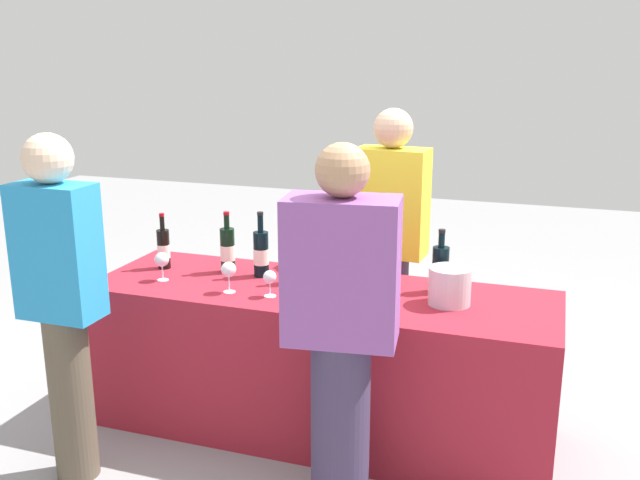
{
  "coord_description": "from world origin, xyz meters",
  "views": [
    {
      "loc": [
        1.05,
        -3.08,
        1.87
      ],
      "look_at": [
        0.0,
        0.0,
        1.0
      ],
      "focal_mm": 39.61,
      "sensor_mm": 36.0,
      "label": 1
    }
  ],
  "objects_px": {
    "wine_bottle_5": "(352,262)",
    "wine_glass_2": "(270,278)",
    "wine_glass_4": "(376,281)",
    "wine_glass_3": "(344,279)",
    "wine_bottle_3": "(301,262)",
    "wine_glass_1": "(229,271)",
    "wine_bottle_1": "(228,250)",
    "wine_bottle_7": "(440,269)",
    "guest_1": "(341,327)",
    "wine_bottle_0": "(164,248)",
    "ice_bucket": "(450,286)",
    "wine_glass_0": "(162,260)",
    "wine_bottle_2": "(261,253)",
    "wine_bottle_4": "(328,261)",
    "wine_bottle_6": "(390,267)",
    "server_pouring": "(390,241)",
    "guest_0": "(62,297)"
  },
  "relations": [
    {
      "from": "wine_bottle_2",
      "to": "wine_glass_1",
      "type": "xyz_separation_m",
      "value": [
        -0.04,
        -0.29,
        -0.01
      ]
    },
    {
      "from": "wine_bottle_5",
      "to": "wine_glass_2",
      "type": "height_order",
      "value": "wine_bottle_5"
    },
    {
      "from": "ice_bucket",
      "to": "guest_1",
      "type": "distance_m",
      "value": 0.69
    },
    {
      "from": "wine_bottle_0",
      "to": "wine_glass_0",
      "type": "relative_size",
      "value": 2.04
    },
    {
      "from": "wine_bottle_1",
      "to": "wine_glass_0",
      "type": "distance_m",
      "value": 0.34
    },
    {
      "from": "wine_bottle_7",
      "to": "guest_1",
      "type": "relative_size",
      "value": 0.2
    },
    {
      "from": "wine_bottle_4",
      "to": "wine_bottle_6",
      "type": "height_order",
      "value": "wine_bottle_4"
    },
    {
      "from": "wine_glass_2",
      "to": "wine_glass_4",
      "type": "distance_m",
      "value": 0.5
    },
    {
      "from": "wine_bottle_7",
      "to": "ice_bucket",
      "type": "bearing_deg",
      "value": -66.35
    },
    {
      "from": "wine_bottle_4",
      "to": "wine_bottle_0",
      "type": "bearing_deg",
      "value": -178.78
    },
    {
      "from": "wine_bottle_0",
      "to": "wine_bottle_1",
      "type": "bearing_deg",
      "value": 7.59
    },
    {
      "from": "wine_bottle_5",
      "to": "guest_1",
      "type": "height_order",
      "value": "guest_1"
    },
    {
      "from": "wine_glass_4",
      "to": "guest_1",
      "type": "relative_size",
      "value": 0.09
    },
    {
      "from": "wine_bottle_1",
      "to": "wine_glass_0",
      "type": "bearing_deg",
      "value": -136.85
    },
    {
      "from": "wine_bottle_0",
      "to": "wine_bottle_3",
      "type": "xyz_separation_m",
      "value": [
        0.78,
        0.01,
        -0.0
      ]
    },
    {
      "from": "wine_bottle_4",
      "to": "ice_bucket",
      "type": "xyz_separation_m",
      "value": [
        0.61,
        -0.09,
        -0.03
      ]
    },
    {
      "from": "wine_bottle_0",
      "to": "guest_0",
      "type": "xyz_separation_m",
      "value": [
        -0.01,
        -0.82,
        0.0
      ]
    },
    {
      "from": "wine_bottle_2",
      "to": "guest_1",
      "type": "bearing_deg",
      "value": -47.59
    },
    {
      "from": "wine_glass_1",
      "to": "wine_glass_2",
      "type": "xyz_separation_m",
      "value": [
        0.21,
        0.01,
        -0.02
      ]
    },
    {
      "from": "wine_bottle_1",
      "to": "wine_bottle_5",
      "type": "xyz_separation_m",
      "value": [
        0.67,
        0.04,
        -0.02
      ]
    },
    {
      "from": "wine_bottle_0",
      "to": "ice_bucket",
      "type": "height_order",
      "value": "wine_bottle_0"
    },
    {
      "from": "wine_glass_1",
      "to": "wine_glass_3",
      "type": "relative_size",
      "value": 1.01
    },
    {
      "from": "wine_glass_1",
      "to": "wine_glass_2",
      "type": "relative_size",
      "value": 1.18
    },
    {
      "from": "wine_glass_2",
      "to": "wine_glass_4",
      "type": "xyz_separation_m",
      "value": [
        0.49,
        0.11,
        0.0
      ]
    },
    {
      "from": "wine_bottle_3",
      "to": "wine_bottle_7",
      "type": "distance_m",
      "value": 0.69
    },
    {
      "from": "wine_bottle_4",
      "to": "wine_bottle_6",
      "type": "distance_m",
      "value": 0.31
    },
    {
      "from": "wine_bottle_1",
      "to": "wine_glass_3",
      "type": "distance_m",
      "value": 0.75
    },
    {
      "from": "wine_bottle_4",
      "to": "wine_glass_2",
      "type": "height_order",
      "value": "wine_bottle_4"
    },
    {
      "from": "wine_bottle_3",
      "to": "server_pouring",
      "type": "xyz_separation_m",
      "value": [
        0.33,
        0.52,
        0.0
      ]
    },
    {
      "from": "wine_bottle_7",
      "to": "guest_0",
      "type": "bearing_deg",
      "value": -148.27
    },
    {
      "from": "wine_glass_3",
      "to": "guest_0",
      "type": "xyz_separation_m",
      "value": [
        -1.07,
        -0.63,
        -0.0
      ]
    },
    {
      "from": "wine_bottle_6",
      "to": "guest_0",
      "type": "bearing_deg",
      "value": -144.49
    },
    {
      "from": "wine_glass_3",
      "to": "wine_bottle_3",
      "type": "bearing_deg",
      "value": 145.58
    },
    {
      "from": "guest_1",
      "to": "wine_bottle_3",
      "type": "bearing_deg",
      "value": 113.94
    },
    {
      "from": "wine_bottle_3",
      "to": "wine_glass_1",
      "type": "xyz_separation_m",
      "value": [
        -0.28,
        -0.25,
        0.0
      ]
    },
    {
      "from": "wine_bottle_6",
      "to": "wine_bottle_1",
      "type": "bearing_deg",
      "value": -179.15
    },
    {
      "from": "wine_bottle_2",
      "to": "wine_glass_3",
      "type": "xyz_separation_m",
      "value": [
        0.52,
        -0.23,
        -0.01
      ]
    },
    {
      "from": "wine_bottle_7",
      "to": "server_pouring",
      "type": "height_order",
      "value": "server_pouring"
    },
    {
      "from": "guest_1",
      "to": "wine_bottle_7",
      "type": "bearing_deg",
      "value": 63.26
    },
    {
      "from": "wine_bottle_5",
      "to": "wine_glass_3",
      "type": "height_order",
      "value": "wine_bottle_5"
    },
    {
      "from": "wine_bottle_5",
      "to": "wine_glass_3",
      "type": "xyz_separation_m",
      "value": [
        0.04,
        -0.28,
        0.0
      ]
    },
    {
      "from": "wine_bottle_3",
      "to": "wine_glass_2",
      "type": "relative_size",
      "value": 2.36
    },
    {
      "from": "wine_bottle_5",
      "to": "wine_bottle_7",
      "type": "bearing_deg",
      "value": 0.59
    },
    {
      "from": "wine_glass_0",
      "to": "wine_bottle_2",
      "type": "bearing_deg",
      "value": 27.15
    },
    {
      "from": "wine_bottle_1",
      "to": "wine_bottle_3",
      "type": "relative_size",
      "value": 1.07
    },
    {
      "from": "wine_bottle_1",
      "to": "wine_bottle_2",
      "type": "height_order",
      "value": "wine_bottle_2"
    },
    {
      "from": "wine_bottle_7",
      "to": "wine_glass_4",
      "type": "relative_size",
      "value": 2.31
    },
    {
      "from": "wine_bottle_3",
      "to": "wine_bottle_1",
      "type": "bearing_deg",
      "value": 174.44
    },
    {
      "from": "wine_bottle_5",
      "to": "wine_bottle_7",
      "type": "xyz_separation_m",
      "value": [
        0.44,
        0.0,
        0.01
      ]
    },
    {
      "from": "wine_bottle_1",
      "to": "wine_bottle_4",
      "type": "xyz_separation_m",
      "value": [
        0.56,
        -0.03,
        -0.0
      ]
    }
  ]
}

